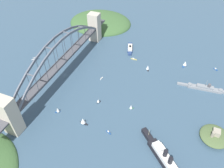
{
  "coord_description": "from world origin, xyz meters",
  "views": [
    {
      "loc": [
        216.45,
        167.89,
        221.45
      ],
      "look_at": [
        0.0,
        79.69,
        8.0
      ],
      "focal_mm": 35.61,
      "sensor_mm": 36.0,
      "label": 1
    }
  ],
  "objects": [
    {
      "name": "naval_cruiser",
      "position": [
        -47.96,
        204.62,
        2.71
      ],
      "size": [
        11.87,
        77.33,
        16.44
      ],
      "color": "gray",
      "rests_on": "ground"
    },
    {
      "name": "small_boat_0",
      "position": [
        -79.09,
        86.84,
        0.75
      ],
      "size": [
        2.25,
        10.76,
        2.16
      ],
      "color": "gold",
      "rests_on": "ground"
    },
    {
      "name": "headland_west_shore",
      "position": [
        -178.41,
        -20.82,
        0.0
      ],
      "size": [
        112.46,
        130.47,
        29.78
      ],
      "color": "#3D6033",
      "rests_on": "ground"
    },
    {
      "name": "harbor_ferry_steamer",
      "position": [
        -105.41,
        71.44,
        2.43
      ],
      "size": [
        38.55,
        17.86,
        7.95
      ],
      "color": "navy",
      "rests_on": "ground"
    },
    {
      "name": "fort_island_mid_harbor",
      "position": [
        33.77,
        221.55,
        4.22
      ],
      "size": [
        34.34,
        33.3,
        15.0
      ],
      "color": "#4C6038",
      "rests_on": "ground"
    },
    {
      "name": "harbor_arch_bridge",
      "position": [
        -0.0,
        -0.0,
        27.47
      ],
      "size": [
        287.09,
        19.21,
        65.02
      ],
      "color": "#BCB29E",
      "rests_on": "ground"
    },
    {
      "name": "ocean_liner",
      "position": [
        85.85,
        175.0,
        5.35
      ],
      "size": [
        65.43,
        68.46,
        19.0
      ],
      "color": "black",
      "rests_on": "ground"
    },
    {
      "name": "small_boat_1",
      "position": [
        73.15,
        105.01,
        0.9
      ],
      "size": [
        3.89,
        7.35,
        2.49
      ],
      "color": "#234C8C",
      "rests_on": "ground"
    },
    {
      "name": "small_boat_6",
      "position": [
        -93.29,
        169.06,
        4.64
      ],
      "size": [
        10.76,
        7.57,
        10.04
      ],
      "color": "#234C8C",
      "rests_on": "ground"
    },
    {
      "name": "small_boat_2",
      "position": [
        27.37,
        117.8,
        3.7
      ],
      "size": [
        5.86,
        6.49,
        7.92
      ],
      "color": "#2D6B3D",
      "rests_on": "ground"
    },
    {
      "name": "small_boat_3",
      "position": [
        68.23,
        31.89,
        3.85
      ],
      "size": [
        5.93,
        6.47,
        8.16
      ],
      "color": "#234C8C",
      "rests_on": "ground"
    },
    {
      "name": "small_boat_5",
      "position": [
        33.34,
        73.31,
        3.37
      ],
      "size": [
        6.1,
        4.76,
        7.26
      ],
      "color": "black",
      "rests_on": "ground"
    },
    {
      "name": "small_boat_9",
      "position": [
        -61.1,
        115.96,
        4.44
      ],
      "size": [
        8.45,
        6.52,
        9.59
      ],
      "color": "black",
      "rests_on": "ground"
    },
    {
      "name": "small_boat_7",
      "position": [
        -13.24,
        57.19,
        0.82
      ],
      "size": [
        7.27,
        1.83,
        2.25
      ],
      "color": "silver",
      "rests_on": "ground"
    },
    {
      "name": "seaplane_taxiing_near_bridge",
      "position": [
        -14.55,
        -65.7,
        2.02
      ],
      "size": [
        11.0,
        9.27,
        4.82
      ],
      "color": "#B7B7B2",
      "rests_on": "ground"
    },
    {
      "name": "small_boat_4",
      "position": [
        -101.88,
        216.26,
        0.85
      ],
      "size": [
        6.02,
        6.89,
        2.4
      ],
      "color": "#234C8C",
      "rests_on": "ground"
    },
    {
      "name": "ground_plane",
      "position": [
        0.0,
        0.0,
        0.0
      ],
      "size": [
        1400.0,
        1400.0,
        0.0
      ],
      "primitive_type": "plane",
      "color": "#385166"
    },
    {
      "name": "small_boat_8",
      "position": [
        72.17,
        70.7,
        4.77
      ],
      "size": [
        6.65,
        10.92,
        10.16
      ],
      "color": "black",
      "rests_on": "ground"
    }
  ]
}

